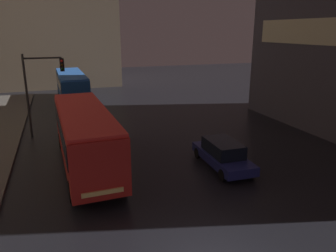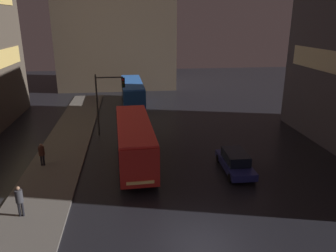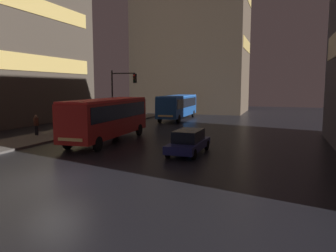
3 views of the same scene
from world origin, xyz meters
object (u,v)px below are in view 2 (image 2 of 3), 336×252
at_px(pedestrian_near, 42,152).
at_px(traffic_light_main, 107,95).
at_px(car_taxi, 235,161).
at_px(bus_far, 132,91).
at_px(pedestrian_mid, 19,198).
at_px(bus_near, 134,138).

bearing_deg(pedestrian_near, traffic_light_main, 43.29).
height_order(car_taxi, pedestrian_near, pedestrian_near).
bearing_deg(pedestrian_near, bus_far, 55.76).
distance_m(pedestrian_mid, traffic_light_main, 14.42).
relative_size(bus_far, pedestrian_mid, 5.81).
xyz_separation_m(pedestrian_mid, traffic_light_main, (4.16, 13.54, 2.67)).
height_order(bus_far, pedestrian_near, bus_far).
height_order(pedestrian_near, pedestrian_mid, pedestrian_mid).
xyz_separation_m(bus_far, pedestrian_mid, (-6.66, -24.56, -0.67)).
height_order(car_taxi, pedestrian_mid, pedestrian_mid).
xyz_separation_m(bus_far, car_taxi, (7.05, -20.22, -1.16)).
distance_m(pedestrian_near, pedestrian_mid, 6.81).
bearing_deg(bus_near, pedestrian_mid, 43.64).
relative_size(pedestrian_mid, traffic_light_main, 0.31).
bearing_deg(bus_near, bus_far, -92.90).
xyz_separation_m(bus_far, traffic_light_main, (-2.50, -11.02, 2.00)).
relative_size(bus_near, traffic_light_main, 1.77).
height_order(bus_near, traffic_light_main, traffic_light_main).
relative_size(bus_near, car_taxi, 2.20).
bearing_deg(car_taxi, pedestrian_mid, 18.53).
height_order(bus_near, bus_far, bus_near).
relative_size(car_taxi, pedestrian_mid, 2.56).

